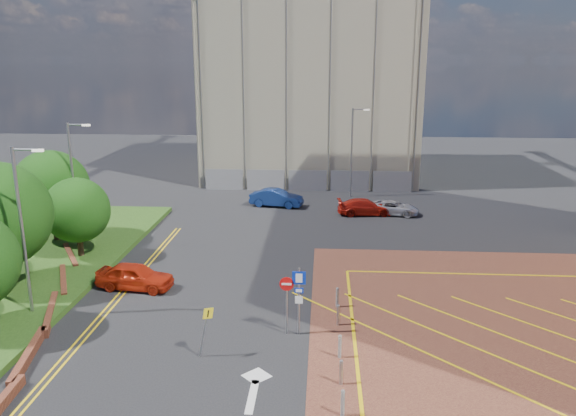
# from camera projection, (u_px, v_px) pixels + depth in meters

# --- Properties ---
(ground) EXTENTS (140.00, 140.00, 0.00)m
(ground) POSITION_uv_depth(u_px,v_px,m) (286.00, 345.00, 24.57)
(ground) COLOR black
(ground) RESTS_ON ground
(retaining_wall) EXTENTS (6.06, 20.33, 0.40)m
(retaining_wall) POSITION_uv_depth(u_px,v_px,m) (46.00, 313.00, 27.18)
(retaining_wall) COLOR brown
(retaining_wall) RESTS_ON ground
(tree_c) EXTENTS (4.00, 4.00, 4.90)m
(tree_c) POSITION_uv_depth(u_px,v_px,m) (77.00, 210.00, 34.24)
(tree_c) COLOR #3D2B1C
(tree_c) RESTS_ON grass_bed
(tree_d) EXTENTS (5.00, 5.00, 6.08)m
(tree_d) POSITION_uv_depth(u_px,v_px,m) (51.00, 188.00, 37.15)
(tree_d) COLOR #3D2B1C
(tree_d) RESTS_ON grass_bed
(lamp_left_near) EXTENTS (1.53, 0.16, 8.00)m
(lamp_left_near) POSITION_uv_depth(u_px,v_px,m) (23.00, 225.00, 26.08)
(lamp_left_near) COLOR #9EA0A8
(lamp_left_near) RESTS_ON grass_bed
(lamp_left_far) EXTENTS (1.53, 0.16, 8.00)m
(lamp_left_far) POSITION_uv_depth(u_px,v_px,m) (74.00, 180.00, 35.85)
(lamp_left_far) COLOR #9EA0A8
(lamp_left_far) RESTS_ON grass_bed
(lamp_back) EXTENTS (1.53, 0.16, 8.00)m
(lamp_back) POSITION_uv_depth(u_px,v_px,m) (353.00, 149.00, 50.22)
(lamp_back) COLOR #9EA0A8
(lamp_back) RESTS_ON ground
(sign_cluster) EXTENTS (1.17, 0.12, 3.20)m
(sign_cluster) POSITION_uv_depth(u_px,v_px,m) (294.00, 294.00, 25.00)
(sign_cluster) COLOR #9EA0A8
(sign_cluster) RESTS_ON ground
(warning_sign) EXTENTS (0.68, 0.40, 2.25)m
(warning_sign) POSITION_uv_depth(u_px,v_px,m) (205.00, 326.00, 23.19)
(warning_sign) COLOR #9EA0A8
(warning_sign) RESTS_ON ground
(bollard_row) EXTENTS (0.14, 11.14, 0.90)m
(bollard_row) POSITION_uv_depth(u_px,v_px,m) (340.00, 356.00, 22.70)
(bollard_row) COLOR #9EA0A8
(bollard_row) RESTS_ON forecourt
(construction_building) EXTENTS (21.20, 19.20, 22.00)m
(construction_building) POSITION_uv_depth(u_px,v_px,m) (311.00, 70.00, 60.36)
(construction_building) COLOR gray
(construction_building) RESTS_ON ground
(construction_fence) EXTENTS (21.60, 0.06, 2.00)m
(construction_fence) POSITION_uv_depth(u_px,v_px,m) (318.00, 181.00, 53.20)
(construction_fence) COLOR gray
(construction_fence) RESTS_ON ground
(car_red_left) EXTENTS (4.36, 2.20, 1.42)m
(car_red_left) POSITION_uv_depth(u_px,v_px,m) (135.00, 276.00, 30.44)
(car_red_left) COLOR red
(car_red_left) RESTS_ON ground
(car_blue_back) EXTENTS (4.69, 2.39, 1.47)m
(car_blue_back) POSITION_uv_depth(u_px,v_px,m) (276.00, 198.00, 47.67)
(car_blue_back) COLOR navy
(car_blue_back) RESTS_ON ground
(car_red_back) EXTENTS (4.56, 2.21, 1.28)m
(car_red_back) POSITION_uv_depth(u_px,v_px,m) (365.00, 207.00, 45.10)
(car_red_back) COLOR #B21A0F
(car_red_back) RESTS_ON ground
(car_silver_back) EXTENTS (4.36, 2.60, 1.14)m
(car_silver_back) POSITION_uv_depth(u_px,v_px,m) (393.00, 208.00, 45.17)
(car_silver_back) COLOR silver
(car_silver_back) RESTS_ON ground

